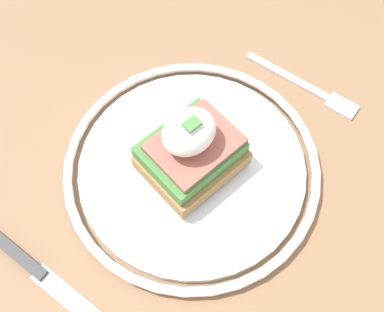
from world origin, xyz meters
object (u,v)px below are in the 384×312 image
object	(u,v)px
fork	(306,86)
knife	(39,273)
sandwich	(191,149)
plate	(192,167)

from	to	relation	value
fork	knife	size ratio (longest dim) A/B	0.72
sandwich	fork	world-z (taller)	sandwich
fork	plate	bearing A→B (deg)	-2.76
fork	knife	world-z (taller)	knife
plate	fork	distance (m)	0.18
plate	knife	xyz separation A→B (m)	(0.19, -0.02, -0.01)
sandwich	fork	size ratio (longest dim) A/B	0.65
plate	knife	size ratio (longest dim) A/B	1.34
sandwich	plate	bearing A→B (deg)	74.06
plate	knife	bearing A→B (deg)	-4.86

